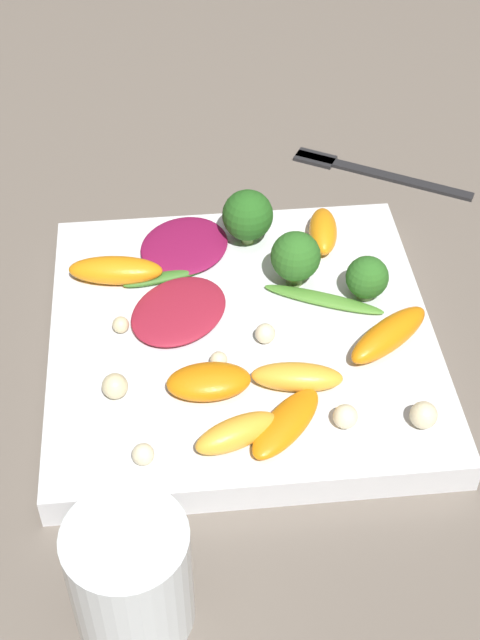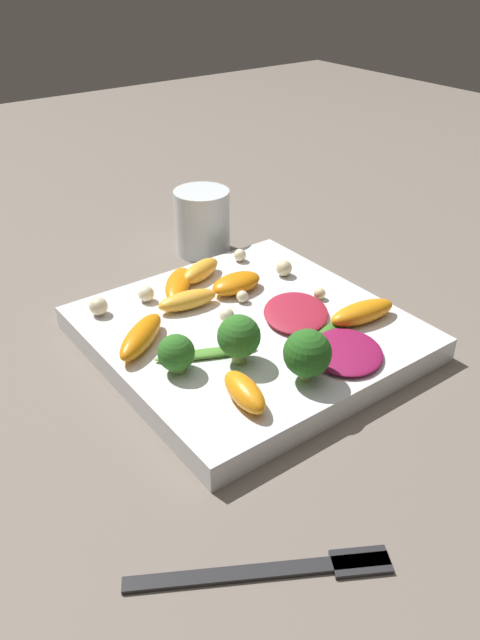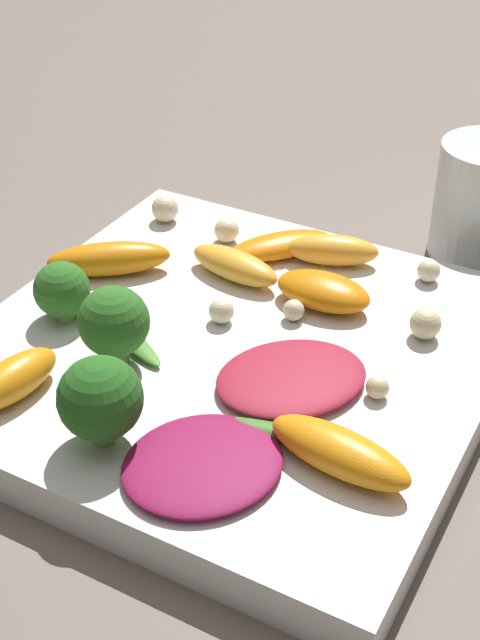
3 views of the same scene
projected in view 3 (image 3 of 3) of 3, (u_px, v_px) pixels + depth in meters
name	position (u px, v px, depth m)	size (l,w,h in m)	color
ground_plane	(233.00, 376.00, 0.52)	(2.40, 2.40, 0.00)	#6B6056
plate	(233.00, 359.00, 0.52)	(0.29, 0.29, 0.02)	white
radicchio_leaf_0	(203.00, 464.00, 0.42)	(0.10, 0.10, 0.01)	maroon
radicchio_leaf_1	(291.00, 377.00, 0.48)	(0.10, 0.11, 0.01)	maroon
orange_segment_0	(109.00, 259.00, 0.57)	(0.08, 0.07, 0.02)	orange
orange_segment_1	(332.00, 250.00, 0.58)	(0.06, 0.04, 0.02)	#FCAD33
orange_segment_2	(323.00, 291.00, 0.54)	(0.06, 0.03, 0.02)	orange
orange_segment_3	(13.00, 379.00, 0.46)	(0.03, 0.06, 0.02)	orange
orange_segment_4	(340.00, 452.00, 0.42)	(0.08, 0.04, 0.02)	orange
orange_segment_5	(235.00, 265.00, 0.56)	(0.07, 0.03, 0.02)	#FCAD33
orange_segment_6	(281.00, 245.00, 0.59)	(0.07, 0.07, 0.01)	orange
broccoli_floret_0	(100.00, 399.00, 0.43)	(0.04, 0.04, 0.05)	#84AD5B
broccoli_floret_1	(114.00, 323.00, 0.48)	(0.04, 0.04, 0.05)	#7A9E51
broccoli_floret_2	(62.00, 291.00, 0.52)	(0.03, 0.03, 0.04)	#84AD5B
arugula_sprig_0	(273.00, 432.00, 0.44)	(0.07, 0.03, 0.01)	#3D7528
arugula_sprig_1	(115.00, 326.00, 0.52)	(0.09, 0.05, 0.01)	#518E33
macadamia_nut_0	(429.00, 270.00, 0.56)	(0.01, 0.01, 0.01)	beige
macadamia_nut_1	(425.00, 324.00, 0.51)	(0.02, 0.02, 0.02)	beige
macadamia_nut_2	(165.00, 209.00, 0.62)	(0.02, 0.02, 0.02)	beige
macadamia_nut_3	(227.00, 230.00, 0.60)	(0.02, 0.02, 0.02)	beige
macadamia_nut_4	(378.00, 387.00, 0.47)	(0.01, 0.01, 0.01)	beige
macadamia_nut_5	(294.00, 310.00, 0.53)	(0.01, 0.01, 0.01)	beige
macadamia_nut_6	(221.00, 311.00, 0.52)	(0.02, 0.02, 0.02)	beige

